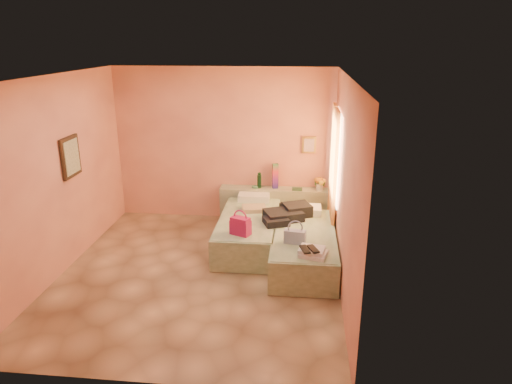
# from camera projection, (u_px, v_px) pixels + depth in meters

# --- Properties ---
(ground) EXTENTS (4.50, 4.50, 0.00)m
(ground) POSITION_uv_depth(u_px,v_px,m) (200.00, 273.00, 6.67)
(ground) COLOR tan
(ground) RESTS_ON ground
(room_walls) EXTENTS (4.02, 4.51, 2.81)m
(room_walls) POSITION_uv_depth(u_px,v_px,m) (217.00, 145.00, 6.61)
(room_walls) COLOR #FCAC86
(room_walls) RESTS_ON ground
(headboard_ledge) EXTENTS (2.05, 0.30, 0.65)m
(headboard_ledge) POSITION_uv_depth(u_px,v_px,m) (276.00, 205.00, 8.45)
(headboard_ledge) COLOR #A6AD8E
(headboard_ledge) RESTS_ON ground
(bed_left) EXTENTS (0.91, 2.01, 0.50)m
(bed_left) POSITION_uv_depth(u_px,v_px,m) (249.00, 231.00, 7.52)
(bed_left) COLOR #B5CCA4
(bed_left) RESTS_ON ground
(bed_right) EXTENTS (0.91, 2.01, 0.50)m
(bed_right) POSITION_uv_depth(u_px,v_px,m) (303.00, 248.00, 6.91)
(bed_right) COLOR #B5CCA4
(bed_right) RESTS_ON ground
(water_bottle) EXTENTS (0.10, 0.10, 0.28)m
(water_bottle) POSITION_uv_depth(u_px,v_px,m) (259.00, 181.00, 8.32)
(water_bottle) COLOR #133620
(water_bottle) RESTS_ON headboard_ledge
(rainbow_box) EXTENTS (0.12, 0.12, 0.45)m
(rainbow_box) POSITION_uv_depth(u_px,v_px,m) (275.00, 176.00, 8.30)
(rainbow_box) COLOR #B71659
(rainbow_box) RESTS_ON headboard_ledge
(small_dish) EXTENTS (0.14, 0.14, 0.03)m
(small_dish) POSITION_uv_depth(u_px,v_px,m) (255.00, 187.00, 8.37)
(small_dish) COLOR #4C8B6A
(small_dish) RESTS_ON headboard_ledge
(green_book) EXTENTS (0.19, 0.14, 0.03)m
(green_book) POSITION_uv_depth(u_px,v_px,m) (297.00, 189.00, 8.25)
(green_book) COLOR #264730
(green_book) RESTS_ON headboard_ledge
(flower_vase) EXTENTS (0.25, 0.25, 0.29)m
(flower_vase) POSITION_uv_depth(u_px,v_px,m) (320.00, 183.00, 8.19)
(flower_vase) COLOR silver
(flower_vase) RESTS_ON headboard_ledge
(magenta_handbag) EXTENTS (0.33, 0.27, 0.27)m
(magenta_handbag) POSITION_uv_depth(u_px,v_px,m) (240.00, 226.00, 6.72)
(magenta_handbag) COLOR #B71659
(magenta_handbag) RESTS_ON bed_left
(khaki_garment) EXTENTS (0.45, 0.39, 0.07)m
(khaki_garment) POSITION_uv_depth(u_px,v_px,m) (254.00, 208.00, 7.69)
(khaki_garment) COLOR tan
(khaki_garment) RESTS_ON bed_left
(clothes_pile) EXTENTS (0.82, 0.82, 0.19)m
(clothes_pile) POSITION_uv_depth(u_px,v_px,m) (287.00, 214.00, 7.28)
(clothes_pile) COLOR black
(clothes_pile) RESTS_ON bed_right
(blue_handbag) EXTENTS (0.32, 0.18, 0.19)m
(blue_handbag) POSITION_uv_depth(u_px,v_px,m) (295.00, 237.00, 6.45)
(blue_handbag) COLOR #3B558F
(blue_handbag) RESTS_ON bed_right
(towel_stack) EXTENTS (0.42, 0.38, 0.10)m
(towel_stack) POSITION_uv_depth(u_px,v_px,m) (313.00, 252.00, 6.09)
(towel_stack) COLOR white
(towel_stack) RESTS_ON bed_right
(sandal_pair) EXTENTS (0.24, 0.28, 0.02)m
(sandal_pair) POSITION_uv_depth(u_px,v_px,m) (309.00, 249.00, 6.03)
(sandal_pair) COLOR black
(sandal_pair) RESTS_ON towel_stack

